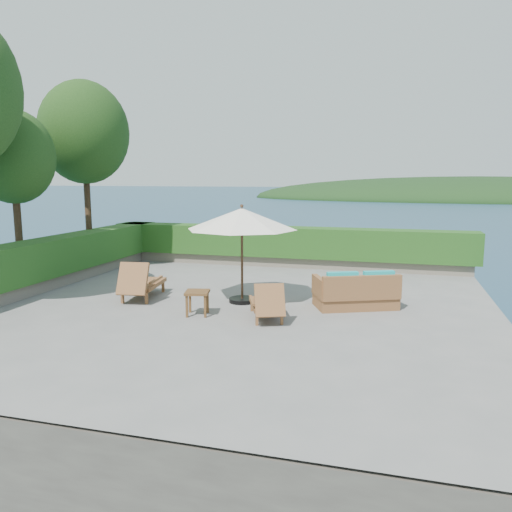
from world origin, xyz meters
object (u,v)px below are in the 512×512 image
(lounge_left, at_px, (141,283))
(side_table, at_px, (197,295))
(wicker_loveseat, at_px, (356,293))
(lounge_right, at_px, (267,303))
(patio_umbrella, at_px, (242,220))

(lounge_left, distance_m, side_table, 2.17)
(lounge_left, bearing_deg, wicker_loveseat, -2.27)
(lounge_left, height_order, side_table, lounge_left)
(lounge_left, height_order, wicker_loveseat, lounge_left)
(side_table, relative_size, wicker_loveseat, 0.29)
(lounge_right, bearing_deg, side_table, 161.33)
(lounge_left, height_order, lounge_right, lounge_left)
(lounge_left, distance_m, wicker_loveseat, 5.28)
(side_table, bearing_deg, patio_umbrella, 65.68)
(patio_umbrella, relative_size, side_table, 4.77)
(lounge_right, xyz_separation_m, wicker_loveseat, (1.77, 1.48, -0.01))
(patio_umbrella, height_order, lounge_left, patio_umbrella)
(lounge_right, height_order, side_table, lounge_right)
(lounge_left, bearing_deg, side_table, -36.01)
(lounge_left, relative_size, lounge_right, 1.12)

